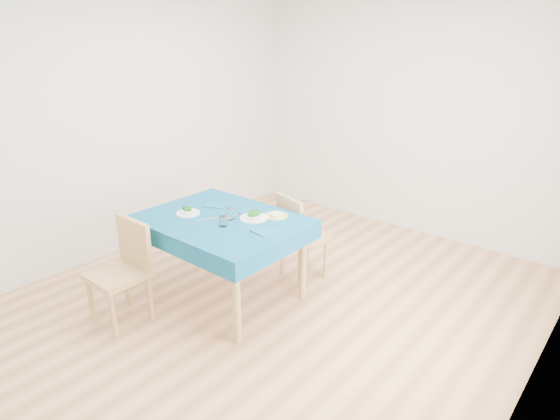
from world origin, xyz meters
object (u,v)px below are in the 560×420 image
Objects in this scene: chair_far at (304,232)px; side_plate at (276,216)px; bowl_far at (254,215)px; table at (223,258)px; chair_near at (116,265)px; bowl_near at (188,211)px.

side_plate is at bearing 106.97° from chair_far.
bowl_far is 0.20m from side_plate.
table is 1.44× the size of chair_far.
bowl_far reaches higher than table.
side_plate is at bearing 45.82° from table.
chair_far is 4.56× the size of side_plate.
side_plate is (0.11, 0.16, -0.03)m from bowl_far.
side_plate is (0.33, 0.34, 0.38)m from table.
side_plate reaches higher than table.
chair_near is at bearing -120.94° from side_plate.
chair_far is 0.67m from bowl_far.
chair_far reaches higher than bowl_far.
chair_far is (0.69, 1.57, -0.04)m from chair_near.
chair_near is 1.37m from side_plate.
bowl_far is (0.58, 0.99, 0.28)m from chair_near.
chair_near reaches higher than table.
table is at bearing -141.71° from bowl_far.
chair_near is 1.09× the size of chair_far.
chair_near reaches higher than bowl_near.
chair_near is at bearing -95.35° from bowl_near.
chair_near is 1.71m from chair_far.
chair_near is 4.31× the size of bowl_far.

